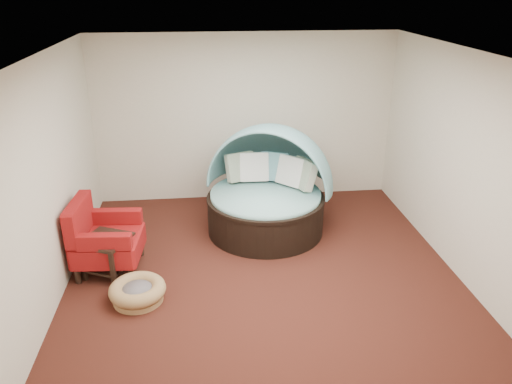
{
  "coord_description": "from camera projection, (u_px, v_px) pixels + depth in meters",
  "views": [
    {
      "loc": [
        -0.7,
        -5.63,
        3.55
      ],
      "look_at": [
        -0.02,
        0.6,
        0.87
      ],
      "focal_mm": 35.0,
      "sensor_mm": 36.0,
      "label": 1
    }
  ],
  "objects": [
    {
      "name": "wall_right",
      "position": [
        459.0,
        164.0,
        6.31
      ],
      "size": [
        0.0,
        5.0,
        5.0
      ],
      "primitive_type": "plane",
      "rotation": [
        1.57,
        0.0,
        -1.57
      ],
      "color": "beige",
      "rests_on": "floor"
    },
    {
      "name": "wall_front",
      "position": [
        303.0,
        288.0,
        3.78
      ],
      "size": [
        5.0,
        0.0,
        5.0
      ],
      "primitive_type": "plane",
      "rotation": [
        -1.57,
        0.0,
        0.0
      ],
      "color": "beige",
      "rests_on": "floor"
    },
    {
      "name": "ceiling",
      "position": [
        264.0,
        53.0,
        5.51
      ],
      "size": [
        5.0,
        5.0,
        0.0
      ],
      "primitive_type": "plane",
      "rotation": [
        3.14,
        0.0,
        0.0
      ],
      "color": "white",
      "rests_on": "wall_back"
    },
    {
      "name": "canopy_daybed",
      "position": [
        268.0,
        183.0,
        7.45
      ],
      "size": [
        2.34,
        2.31,
        1.61
      ],
      "rotation": [
        0.0,
        0.0,
        -0.41
      ],
      "color": "black",
      "rests_on": "floor"
    },
    {
      "name": "pet_basket",
      "position": [
        138.0,
        291.0,
        5.94
      ],
      "size": [
        0.86,
        0.86,
        0.24
      ],
      "rotation": [
        0.0,
        0.0,
        -0.32
      ],
      "color": "olive",
      "rests_on": "floor"
    },
    {
      "name": "wall_back",
      "position": [
        245.0,
        119.0,
        8.35
      ],
      "size": [
        5.0,
        0.0,
        5.0
      ],
      "primitive_type": "plane",
      "rotation": [
        1.57,
        0.0,
        0.0
      ],
      "color": "beige",
      "rests_on": "floor"
    },
    {
      "name": "wall_left",
      "position": [
        51.0,
        180.0,
        5.81
      ],
      "size": [
        0.0,
        5.0,
        5.0
      ],
      "primitive_type": "plane",
      "rotation": [
        1.57,
        0.0,
        1.57
      ],
      "color": "beige",
      "rests_on": "floor"
    },
    {
      "name": "red_armchair",
      "position": [
        103.0,
        238.0,
        6.48
      ],
      "size": [
        0.9,
        0.9,
        0.98
      ],
      "rotation": [
        0.0,
        0.0,
        -0.07
      ],
      "color": "black",
      "rests_on": "floor"
    },
    {
      "name": "floor",
      "position": [
        263.0,
        270.0,
        6.61
      ],
      "size": [
        5.0,
        5.0,
        0.0
      ],
      "primitive_type": "plane",
      "color": "#461D14",
      "rests_on": "ground"
    },
    {
      "name": "side_table",
      "position": [
        107.0,
        251.0,
        6.39
      ],
      "size": [
        0.72,
        0.72,
        0.52
      ],
      "rotation": [
        0.0,
        0.0,
        -0.43
      ],
      "color": "black",
      "rests_on": "floor"
    }
  ]
}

